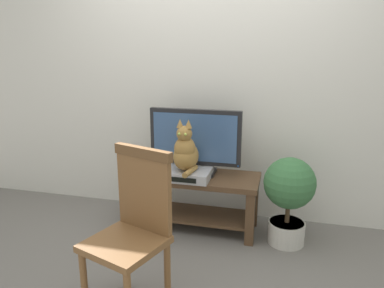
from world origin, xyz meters
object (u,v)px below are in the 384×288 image
media_box (186,174)px  wooden_chair (134,222)px  book_stack (152,166)px  tv (195,140)px  potted_plant (289,193)px  tv_stand (193,192)px  cat (186,152)px

media_box → wooden_chair: (-0.05, -0.97, 0.04)m
media_box → wooden_chair: 0.97m
media_box → book_stack: (-0.35, 0.14, -0.01)m
tv → wooden_chair: bearing=-94.6°
book_stack → potted_plant: 1.19m
tv_stand → media_box: bearing=-113.7°
media_box → book_stack: media_box is taller
tv_stand → potted_plant: bearing=-5.0°
tv → wooden_chair: size_ratio=0.79×
cat → wooden_chair: (-0.05, -0.95, -0.16)m
tv_stand → book_stack: book_stack is taller
book_stack → cat: bearing=-24.5°
tv → wooden_chair: 1.14m
media_box → potted_plant: (0.83, 0.02, -0.10)m
cat → media_box: bearing=94.1°
media_box → book_stack: 0.38m
tv → potted_plant: 0.87m
tv → wooden_chair: tv is taller
tv → potted_plant: tv is taller
wooden_chair → tv_stand: bearing=85.1°
tv → cat: bearing=-103.4°
tv → potted_plant: bearing=-9.0°
book_stack → potted_plant: size_ratio=0.31×
wooden_chair → book_stack: 1.15m
book_stack → wooden_chair: bearing=-74.9°
cat → potted_plant: cat is taller
media_box → potted_plant: 0.83m
tv_stand → media_box: media_box is taller
book_stack → potted_plant: potted_plant is taller
tv_stand → tv: tv is taller
wooden_chair → cat: bearing=86.9°
tv_stand → cat: 0.40m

